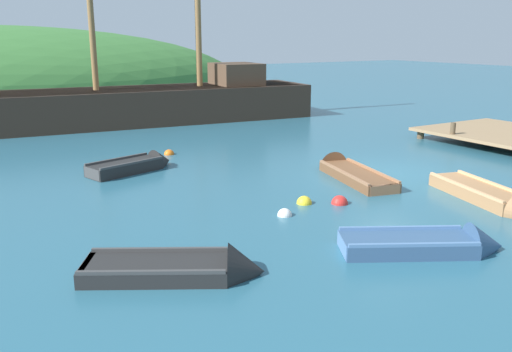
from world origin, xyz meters
name	(u,v)px	position (x,y,z in m)	size (l,w,h in m)	color
ground_plane	(390,173)	(0.00, 0.00, 0.00)	(120.00, 120.00, 0.00)	#285B70
sailing_ship	(159,109)	(-2.24, 13.81, 0.61)	(18.43, 5.42, 12.67)	#38281E
rowboat_outer_right	(136,167)	(-6.67, 4.48, 0.12)	(3.05, 1.67, 0.87)	black
rowboat_outer_left	(493,200)	(-0.06, -3.69, 0.10)	(1.89, 3.87, 0.95)	#9E7047
rowboat_portside	(347,173)	(-1.33, 0.51, 0.08)	(1.86, 4.03, 0.97)	brown
rowboat_near_dock	(189,272)	(-8.48, -3.58, 0.08)	(3.33, 2.53, 1.04)	black
rowboat_far	(433,247)	(-3.84, -5.04, 0.10)	(3.31, 2.43, 0.97)	#335175
buoy_red	(340,204)	(-3.38, -1.62, 0.00)	(0.43, 0.43, 0.43)	red
buoy_white	(285,216)	(-5.12, -1.68, 0.00)	(0.36, 0.36, 0.36)	white
buoy_orange	(169,154)	(-4.84, 6.21, 0.00)	(0.37, 0.37, 0.37)	orange
buoy_yellow	(304,203)	(-4.15, -1.14, 0.00)	(0.40, 0.40, 0.40)	yellow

